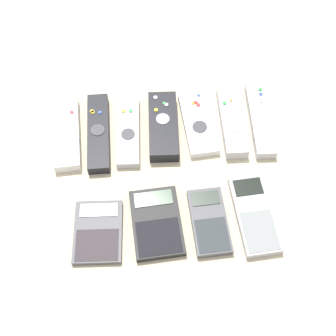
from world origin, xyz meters
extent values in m
plane|color=beige|center=(0.00, 0.00, 0.00)|extent=(3.00, 3.00, 0.00)
cube|color=white|center=(-0.20, 0.12, 0.01)|extent=(0.06, 0.17, 0.02)
cylinder|color=red|center=(-0.18, 0.16, 0.02)|extent=(0.01, 0.01, 0.00)
cylinder|color=silver|center=(-0.20, 0.19, 0.02)|extent=(0.01, 0.01, 0.00)
cube|color=black|center=(-0.13, 0.11, 0.01)|extent=(0.04, 0.18, 0.02)
cylinder|color=#38383D|center=(-0.13, 0.11, 0.02)|extent=(0.03, 0.03, 0.00)
cylinder|color=yellow|center=(-0.14, 0.16, 0.02)|extent=(0.01, 0.01, 0.00)
cylinder|color=blue|center=(-0.13, 0.15, 0.02)|extent=(0.01, 0.01, 0.00)
cylinder|color=yellow|center=(-0.14, 0.16, 0.02)|extent=(0.01, 0.01, 0.00)
cube|color=#B7B7BC|center=(-0.07, 0.11, 0.01)|extent=(0.06, 0.17, 0.02)
cylinder|color=#38383D|center=(-0.07, 0.10, 0.02)|extent=(0.03, 0.03, 0.00)
cylinder|color=yellow|center=(-0.08, 0.16, 0.02)|extent=(0.01, 0.01, 0.00)
cylinder|color=green|center=(-0.06, 0.16, 0.02)|extent=(0.01, 0.01, 0.00)
cube|color=black|center=(0.00, 0.11, 0.01)|extent=(0.07, 0.16, 0.03)
cylinder|color=#99999E|center=(0.00, 0.12, 0.03)|extent=(0.03, 0.03, 0.00)
cylinder|color=yellow|center=(-0.01, 0.15, 0.03)|extent=(0.01, 0.01, 0.00)
cylinder|color=silver|center=(0.01, 0.16, 0.03)|extent=(0.01, 0.01, 0.00)
cylinder|color=silver|center=(-0.01, 0.18, 0.03)|extent=(0.01, 0.01, 0.00)
cylinder|color=green|center=(0.01, 0.16, 0.03)|extent=(0.01, 0.01, 0.00)
cube|color=white|center=(0.07, 0.12, 0.01)|extent=(0.07, 0.16, 0.02)
cylinder|color=#38383D|center=(0.07, 0.10, 0.02)|extent=(0.03, 0.03, 0.00)
cylinder|color=red|center=(0.08, 0.16, 0.02)|extent=(0.01, 0.01, 0.00)
cylinder|color=blue|center=(0.08, 0.19, 0.02)|extent=(0.01, 0.01, 0.00)
cylinder|color=red|center=(0.07, 0.17, 0.02)|extent=(0.01, 0.01, 0.00)
cylinder|color=orange|center=(0.07, 0.17, 0.02)|extent=(0.01, 0.01, 0.00)
cube|color=#B7B7BC|center=(0.14, 0.11, 0.01)|extent=(0.05, 0.17, 0.02)
cylinder|color=silver|center=(0.14, 0.09, 0.02)|extent=(0.03, 0.03, 0.00)
cylinder|color=orange|center=(0.15, 0.16, 0.03)|extent=(0.01, 0.01, 0.00)
cylinder|color=green|center=(0.13, 0.15, 0.03)|extent=(0.01, 0.01, 0.00)
cube|color=#B7B7BC|center=(0.20, 0.11, 0.01)|extent=(0.05, 0.18, 0.02)
cylinder|color=silver|center=(0.21, 0.19, 0.02)|extent=(0.01, 0.01, 0.00)
cylinder|color=blue|center=(0.21, 0.17, 0.02)|extent=(0.01, 0.01, 0.00)
cylinder|color=silver|center=(0.21, 0.15, 0.02)|extent=(0.01, 0.01, 0.00)
cylinder|color=green|center=(0.21, 0.18, 0.02)|extent=(0.01, 0.01, 0.00)
cube|color=#4C4C51|center=(-0.14, -0.10, 0.01)|extent=(0.09, 0.13, 0.01)
cube|color=#2D422D|center=(-0.14, -0.06, 0.01)|extent=(0.07, 0.03, 0.00)
cube|color=#312A2E|center=(-0.14, -0.13, 0.01)|extent=(0.08, 0.07, 0.00)
cube|color=black|center=(-0.03, -0.10, 0.01)|extent=(0.09, 0.14, 0.01)
cube|color=#2D422D|center=(-0.03, -0.05, 0.02)|extent=(0.07, 0.03, 0.00)
cube|color=black|center=(-0.03, -0.13, 0.01)|extent=(0.08, 0.07, 0.00)
cube|color=#4C4C51|center=(0.06, -0.10, 0.01)|extent=(0.07, 0.13, 0.01)
cube|color=#333D33|center=(0.06, -0.06, 0.02)|extent=(0.05, 0.03, 0.00)
cube|color=#2B3135|center=(0.07, -0.13, 0.01)|extent=(0.06, 0.07, 0.00)
cube|color=#B2B2B7|center=(0.15, -0.10, 0.01)|extent=(0.07, 0.16, 0.02)
cube|color=black|center=(0.15, -0.04, 0.02)|extent=(0.05, 0.04, 0.00)
cube|color=gray|center=(0.15, -0.13, 0.02)|extent=(0.06, 0.08, 0.00)
camera|label=1|loc=(-0.05, -0.45, 0.79)|focal=50.00mm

